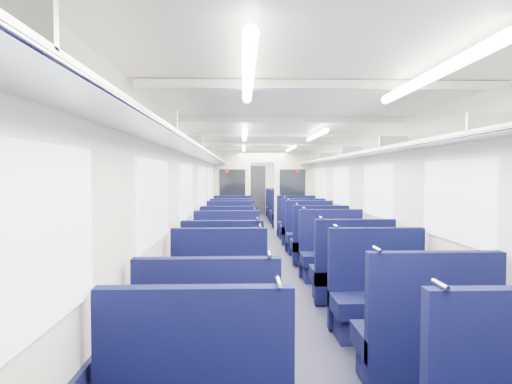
% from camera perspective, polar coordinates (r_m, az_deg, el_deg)
% --- Properties ---
extents(floor, '(2.80, 18.00, 0.01)m').
position_cam_1_polar(floor, '(9.28, 1.85, -7.95)').
color(floor, black).
rests_on(floor, ground).
extents(ceiling, '(2.80, 18.00, 0.01)m').
position_cam_1_polar(ceiling, '(9.15, 1.87, 6.69)').
color(ceiling, white).
rests_on(ceiling, wall_left).
extents(wall_left, '(0.02, 18.00, 2.35)m').
position_cam_1_polar(wall_left, '(9.15, -6.92, -0.69)').
color(wall_left, silver).
rests_on(wall_left, floor).
extents(dado_left, '(0.03, 17.90, 0.70)m').
position_cam_1_polar(dado_left, '(9.24, -6.80, -5.81)').
color(dado_left, black).
rests_on(dado_left, floor).
extents(wall_right, '(0.02, 18.00, 2.35)m').
position_cam_1_polar(wall_right, '(9.33, 10.47, -0.66)').
color(wall_right, silver).
rests_on(wall_right, floor).
extents(dado_right, '(0.03, 17.90, 0.70)m').
position_cam_1_polar(dado_right, '(9.41, 10.34, -5.68)').
color(dado_right, black).
rests_on(dado_right, floor).
extents(wall_far, '(2.80, 0.02, 2.35)m').
position_cam_1_polar(wall_far, '(18.12, 0.03, 0.87)').
color(wall_far, silver).
rests_on(wall_far, floor).
extents(luggage_rack_left, '(0.36, 17.40, 0.18)m').
position_cam_1_polar(luggage_rack_left, '(9.13, -5.77, 4.31)').
color(luggage_rack_left, '#B2B5BA').
rests_on(luggage_rack_left, wall_left).
extents(luggage_rack_right, '(0.36, 17.40, 0.18)m').
position_cam_1_polar(luggage_rack_right, '(9.29, 9.38, 4.26)').
color(luggage_rack_right, '#B2B5BA').
rests_on(luggage_rack_right, wall_right).
extents(windows, '(2.78, 15.60, 0.75)m').
position_cam_1_polar(windows, '(8.67, 2.06, 0.77)').
color(windows, white).
rests_on(windows, wall_left).
extents(ceiling_fittings, '(2.70, 16.06, 0.11)m').
position_cam_1_polar(ceiling_fittings, '(8.88, 1.98, 6.42)').
color(ceiling_fittings, silver).
rests_on(ceiling_fittings, ceiling).
extents(end_door, '(0.75, 0.06, 2.00)m').
position_cam_1_polar(end_door, '(18.07, 0.04, 0.31)').
color(end_door, black).
rests_on(end_door, floor).
extents(bulkhead, '(2.80, 0.10, 2.35)m').
position_cam_1_polar(bulkhead, '(12.57, 0.86, 0.43)').
color(bulkhead, silver).
rests_on(bulkhead, floor).
extents(seat_4, '(1.01, 0.56, 1.13)m').
position_cam_1_polar(seat_4, '(3.34, -6.25, -20.93)').
color(seat_4, '#0B0D36').
rests_on(seat_4, floor).
extents(seat_5, '(1.01, 0.56, 1.13)m').
position_cam_1_polar(seat_5, '(3.77, 21.50, -18.29)').
color(seat_5, '#0B0D36').
rests_on(seat_5, floor).
extents(seat_6, '(1.01, 0.56, 1.13)m').
position_cam_1_polar(seat_6, '(4.58, -4.94, -14.38)').
color(seat_6, '#0B0D36').
rests_on(seat_6, floor).
extents(seat_7, '(1.01, 0.56, 1.13)m').
position_cam_1_polar(seat_7, '(4.76, 16.04, -13.81)').
color(seat_7, '#0B0D36').
rests_on(seat_7, floor).
extents(seat_8, '(1.01, 0.56, 1.13)m').
position_cam_1_polar(seat_8, '(5.56, -4.36, -11.36)').
color(seat_8, '#0B0D36').
rests_on(seat_8, floor).
extents(seat_9, '(1.01, 0.56, 1.13)m').
position_cam_1_polar(seat_9, '(5.82, 12.54, -10.77)').
color(seat_9, '#0B0D36').
rests_on(seat_9, floor).
extents(seat_10, '(1.01, 0.56, 1.13)m').
position_cam_1_polar(seat_10, '(6.63, -3.93, -9.09)').
color(seat_10, '#0B0D36').
rests_on(seat_10, floor).
extents(seat_11, '(1.01, 0.56, 1.13)m').
position_cam_1_polar(seat_11, '(6.97, 10.05, -8.55)').
color(seat_11, '#0B0D36').
rests_on(seat_11, floor).
extents(seat_12, '(1.01, 0.56, 1.13)m').
position_cam_1_polar(seat_12, '(7.83, -3.60, -7.31)').
color(seat_12, '#0B0D36').
rests_on(seat_12, floor).
extents(seat_13, '(1.01, 0.56, 1.13)m').
position_cam_1_polar(seat_13, '(8.08, 8.37, -7.03)').
color(seat_13, '#0B0D36').
rests_on(seat_13, floor).
extents(seat_14, '(1.01, 0.56, 1.13)m').
position_cam_1_polar(seat_14, '(9.01, -3.37, -6.02)').
color(seat_14, '#0B0D36').
rests_on(seat_14, floor).
extents(seat_15, '(1.01, 0.56, 1.13)m').
position_cam_1_polar(seat_15, '(9.16, 7.14, -5.90)').
color(seat_15, '#0B0D36').
rests_on(seat_15, floor).
extents(seat_16, '(1.01, 0.56, 1.13)m').
position_cam_1_polar(seat_16, '(10.10, -3.20, -5.10)').
color(seat_16, '#0B0D36').
rests_on(seat_16, floor).
extents(seat_17, '(1.01, 0.56, 1.13)m').
position_cam_1_polar(seat_17, '(10.24, 6.17, -5.01)').
color(seat_17, '#0B0D36').
rests_on(seat_17, floor).
extents(seat_18, '(1.01, 0.56, 1.13)m').
position_cam_1_polar(seat_18, '(11.22, -3.06, -4.34)').
color(seat_18, '#0B0D36').
rests_on(seat_18, floor).
extents(seat_19, '(1.01, 0.56, 1.13)m').
position_cam_1_polar(seat_19, '(11.30, 5.41, -4.30)').
color(seat_19, '#0B0D36').
rests_on(seat_19, floor).
extents(seat_20, '(1.01, 0.56, 1.13)m').
position_cam_1_polar(seat_20, '(13.30, -2.86, -3.28)').
color(seat_20, '#0B0D36').
rests_on(seat_20, floor).
extents(seat_21, '(1.01, 0.56, 1.13)m').
position_cam_1_polar(seat_21, '(13.41, 4.26, -3.23)').
color(seat_21, '#0B0D36').
rests_on(seat_21, floor).
extents(seat_22, '(1.01, 0.56, 1.13)m').
position_cam_1_polar(seat_22, '(14.55, -2.77, -2.78)').
color(seat_22, '#0B0D36').
rests_on(seat_22, floor).
extents(seat_23, '(1.01, 0.56, 1.13)m').
position_cam_1_polar(seat_23, '(14.60, 3.76, -2.77)').
color(seat_23, '#0B0D36').
rests_on(seat_23, floor).
extents(seat_24, '(1.01, 0.56, 1.13)m').
position_cam_1_polar(seat_24, '(15.60, -2.71, -2.43)').
color(seat_24, '#0B0D36').
rests_on(seat_24, floor).
extents(seat_25, '(1.01, 0.56, 1.13)m').
position_cam_1_polar(seat_25, '(15.66, 3.38, -2.42)').
color(seat_25, '#0B0D36').
rests_on(seat_25, floor).
extents(seat_26, '(1.01, 0.56, 1.13)m').
position_cam_1_polar(seat_26, '(16.75, -2.65, -2.10)').
color(seat_26, '#0B0D36').
rests_on(seat_26, floor).
extents(seat_27, '(1.01, 0.56, 1.13)m').
position_cam_1_polar(seat_27, '(16.68, 3.06, -2.12)').
color(seat_27, '#0B0D36').
rests_on(seat_27, floor).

